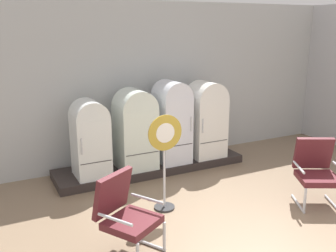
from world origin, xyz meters
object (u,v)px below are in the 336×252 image
Objects in this scene: refrigerator_0 at (90,136)px; armchair_right at (316,169)px; refrigerator_3 at (206,117)px; refrigerator_1 at (135,127)px; armchair_left at (125,212)px; sign_stand at (165,160)px; refrigerator_2 at (172,119)px.

refrigerator_0 is 1.32× the size of armchair_right.
armchair_right is at bearing -76.12° from refrigerator_3.
refrigerator_1 is 2.59m from armchair_left.
refrigerator_3 is 1.02× the size of sign_stand.
sign_stand is (0.73, -1.47, -0.08)m from refrigerator_0.
refrigerator_0 is 1.64m from sign_stand.
refrigerator_0 is 3.78m from armchair_right.
refrigerator_1 is at bearing -179.71° from refrigerator_2.
armchair_left is (-2.61, -2.31, -0.40)m from refrigerator_3.
armchair_left is (-0.23, -2.30, -0.32)m from refrigerator_0.
armchair_left is at bearing -138.50° from refrigerator_3.
refrigerator_1 is at bearing 85.14° from sign_stand.
refrigerator_2 is (1.62, 0.02, 0.12)m from refrigerator_0.
refrigerator_2 is 1.54× the size of armchair_right.
refrigerator_2 is 1.06× the size of sign_stand.
armchair_right is (2.11, -2.35, -0.38)m from refrigerator_1.
refrigerator_0 reaches higher than sign_stand.
refrigerator_2 reaches higher than armchair_right.
refrigerator_3 is (1.53, -0.01, 0.02)m from refrigerator_1.
armchair_right is at bearing -60.22° from refrigerator_2.
refrigerator_2 is (0.76, 0.00, 0.06)m from refrigerator_1.
sign_stand reaches higher than armchair_left.
refrigerator_2 reaches higher than sign_stand.
refrigerator_3 is 1.48× the size of armchair_right.
refrigerator_0 is at bearing 141.83° from armchair_right.
refrigerator_1 is 1.53m from refrigerator_3.
armchair_right is 2.41m from sign_stand.
refrigerator_3 is 2.23m from sign_stand.
refrigerator_3 is at bearing 0.16° from refrigerator_0.
refrigerator_1 is 0.77m from refrigerator_2.
refrigerator_1 is 1.50m from sign_stand.
refrigerator_0 is 0.89× the size of refrigerator_3.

